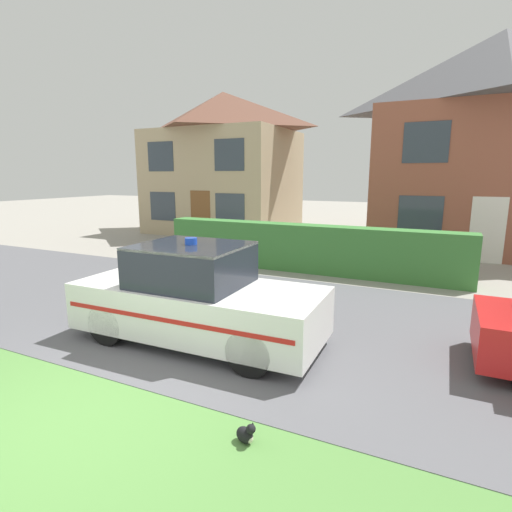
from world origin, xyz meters
The scene contains 9 objects.
ground_plane centered at (0.00, 0.00, 0.00)m, with size 80.00×80.00×0.00m, color gray.
road_strip centered at (0.00, 3.82, 0.01)m, with size 28.00×6.19×0.01m, color #5B5B60.
lawn_verge centered at (0.00, -0.42, 0.00)m, with size 28.00×2.29×0.01m, color #568C42.
garden_hedge centered at (0.07, 7.95, 0.68)m, with size 8.83×0.65×1.36m, color #3D7F38.
police_car centered at (0.05, 2.37, 0.76)m, with size 4.20×1.77×1.75m.
cat centered at (1.97, 0.37, 0.10)m, with size 0.27×0.21×0.26m.
house_left centered at (-6.40, 14.52, 3.39)m, with size 6.75×5.49×6.65m.
house_right centered at (5.01, 14.29, 3.94)m, with size 8.14×5.88×7.70m.
wheelie_bin centered at (3.66, 8.03, 0.58)m, with size 0.80×0.79×1.15m.
Camera 1 is at (3.66, -2.93, 2.75)m, focal length 28.00 mm.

